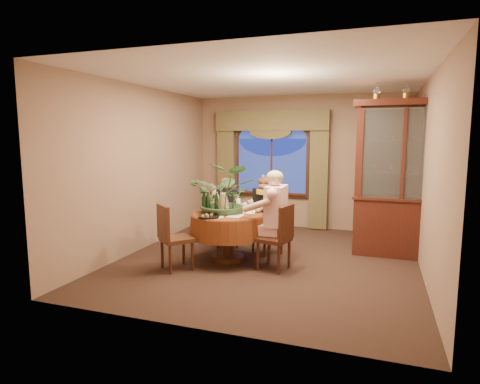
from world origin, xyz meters
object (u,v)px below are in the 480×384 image
(chair_front_left, at_px, (177,237))
(oil_lamp_center, at_px, (406,89))
(china_cabinet, at_px, (401,179))
(person_pink, at_px, (276,218))
(centerpiece_plant, at_px, (226,171))
(wine_bottle_1, at_px, (217,202))
(dining_table, at_px, (228,237))
(oil_lamp_left, at_px, (377,90))
(person_back, at_px, (226,212))
(wine_bottle_2, at_px, (204,203))
(wine_bottle_4, at_px, (208,203))
(wine_bottle_0, at_px, (217,204))
(stoneware_vase, at_px, (224,203))
(olive_bowl, at_px, (228,213))
(chair_back_right, at_px, (267,225))
(chair_back, at_px, (227,219))
(wine_bottle_5, at_px, (217,201))
(chair_right, at_px, (274,237))
(wine_bottle_3, at_px, (208,201))
(person_scarf, at_px, (265,215))
(oil_lamp_right, at_px, (437,87))

(chair_front_left, bearing_deg, oil_lamp_center, 71.36)
(china_cabinet, relative_size, person_pink, 1.74)
(centerpiece_plant, xyz_separation_m, wine_bottle_1, (-0.12, -0.07, -0.50))
(dining_table, distance_m, oil_lamp_left, 3.35)
(person_back, relative_size, wine_bottle_2, 3.73)
(wine_bottle_4, bearing_deg, chair_front_left, -112.04)
(wine_bottle_0, height_order, wine_bottle_4, same)
(china_cabinet, height_order, stoneware_vase, china_cabinet)
(dining_table, height_order, wine_bottle_2, wine_bottle_2)
(china_cabinet, xyz_separation_m, chair_front_left, (-3.11, -1.83, -0.78))
(dining_table, distance_m, olive_bowl, 0.40)
(stoneware_vase, distance_m, centerpiece_plant, 0.51)
(chair_back_right, xyz_separation_m, wine_bottle_2, (-0.86, -0.65, 0.44))
(oil_lamp_center, xyz_separation_m, centerpiece_plant, (-2.62, -1.09, -1.28))
(chair_back, height_order, olive_bowl, chair_back)
(chair_back, relative_size, wine_bottle_5, 2.91)
(wine_bottle_1, bearing_deg, stoneware_vase, 45.39)
(oil_lamp_left, bearing_deg, wine_bottle_4, -153.03)
(chair_right, height_order, stoneware_vase, stoneware_vase)
(chair_back_right, distance_m, olive_bowl, 0.84)
(stoneware_vase, bearing_deg, dining_table, -44.64)
(chair_back_right, relative_size, wine_bottle_0, 2.91)
(dining_table, relative_size, oil_lamp_left, 3.61)
(person_pink, bearing_deg, wine_bottle_0, 95.53)
(wine_bottle_1, relative_size, wine_bottle_3, 1.00)
(stoneware_vase, bearing_deg, chair_back_right, 38.60)
(wine_bottle_3, distance_m, wine_bottle_5, 0.15)
(dining_table, bearing_deg, chair_back_right, 50.52)
(wine_bottle_3, bearing_deg, olive_bowl, -19.43)
(chair_back_right, height_order, olive_bowl, chair_back_right)
(chair_back, height_order, centerpiece_plant, centerpiece_plant)
(person_pink, distance_m, wine_bottle_4, 1.10)
(person_scarf, height_order, wine_bottle_5, person_scarf)
(person_back, distance_m, wine_bottle_3, 0.75)
(person_pink, relative_size, olive_bowl, 9.53)
(oil_lamp_center, bearing_deg, person_back, -171.84)
(dining_table, xyz_separation_m, chair_back_right, (0.48, 0.58, 0.10))
(wine_bottle_4, bearing_deg, centerpiece_plant, 30.00)
(stoneware_vase, height_order, centerpiece_plant, centerpiece_plant)
(chair_right, bearing_deg, oil_lamp_right, -45.08)
(chair_right, relative_size, olive_bowl, 6.30)
(dining_table, relative_size, person_pink, 0.84)
(person_pink, bearing_deg, centerpiece_plant, 83.57)
(chair_front_left, relative_size, wine_bottle_1, 2.91)
(china_cabinet, xyz_separation_m, oil_lamp_right, (0.44, 0.00, 1.43))
(oil_lamp_right, distance_m, wine_bottle_1, 3.82)
(oil_lamp_right, distance_m, chair_back_right, 3.40)
(wine_bottle_0, height_order, wine_bottle_2, same)
(oil_lamp_right, xyz_separation_m, chair_right, (-2.20, -1.37, -2.21))
(oil_lamp_right, relative_size, wine_bottle_5, 1.03)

